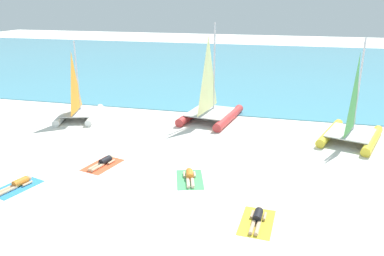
% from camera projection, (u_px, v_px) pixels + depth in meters
% --- Properties ---
extents(ground_plane, '(120.00, 120.00, 0.00)m').
position_uv_depth(ground_plane, '(211.00, 123.00, 23.68)').
color(ground_plane, white).
extents(ocean_water, '(120.00, 40.00, 0.05)m').
position_uv_depth(ocean_water, '(249.00, 65.00, 43.70)').
color(ocean_water, '#4C9EB7').
rests_on(ocean_water, ground).
extents(sailboat_yellow, '(3.81, 4.77, 5.41)m').
position_uv_depth(sailboat_yellow, '(352.00, 127.00, 20.39)').
color(sailboat_yellow, yellow).
rests_on(sailboat_yellow, ground).
extents(sailboat_white, '(3.29, 4.21, 4.83)m').
position_uv_depth(sailboat_white, '(78.00, 108.00, 24.28)').
color(sailboat_white, white).
rests_on(sailboat_white, ground).
extents(sailboat_red, '(3.57, 4.94, 5.94)m').
position_uv_depth(sailboat_red, '(210.00, 106.00, 23.96)').
color(sailboat_red, '#CC3838').
rests_on(sailboat_red, ground).
extents(towel_leftmost, '(1.57, 2.13, 0.01)m').
position_uv_depth(towel_leftmost, '(17.00, 187.00, 15.62)').
color(towel_leftmost, '#338CD8').
rests_on(towel_leftmost, ground).
extents(sunbather_leftmost, '(0.80, 1.55, 0.30)m').
position_uv_depth(sunbather_leftmost, '(18.00, 184.00, 15.63)').
color(sunbather_leftmost, orange).
rests_on(sunbather_leftmost, towel_leftmost).
extents(towel_center_left, '(1.51, 2.10, 0.01)m').
position_uv_depth(towel_center_left, '(103.00, 165.00, 17.69)').
color(towel_center_left, '#EA5933').
rests_on(towel_center_left, ground).
extents(sunbather_center_left, '(0.75, 1.56, 0.30)m').
position_uv_depth(sunbather_center_left, '(103.00, 162.00, 17.70)').
color(sunbather_center_left, black).
rests_on(sunbather_center_left, towel_center_left).
extents(towel_center_right, '(1.62, 2.14, 0.01)m').
position_uv_depth(towel_center_right, '(190.00, 179.00, 16.28)').
color(towel_center_right, '#4CB266').
rests_on(towel_center_right, ground).
extents(sunbather_center_right, '(0.83, 1.54, 0.30)m').
position_uv_depth(sunbather_center_right, '(190.00, 176.00, 16.31)').
color(sunbather_center_right, orange).
rests_on(sunbather_center_right, towel_center_right).
extents(towel_rightmost, '(1.20, 1.96, 0.01)m').
position_uv_depth(towel_rightmost, '(257.00, 222.00, 13.18)').
color(towel_rightmost, yellow).
rests_on(towel_rightmost, ground).
extents(sunbather_rightmost, '(0.56, 1.57, 0.30)m').
position_uv_depth(sunbather_rightmost, '(257.00, 218.00, 13.20)').
color(sunbather_rightmost, black).
rests_on(sunbather_rightmost, towel_rightmost).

